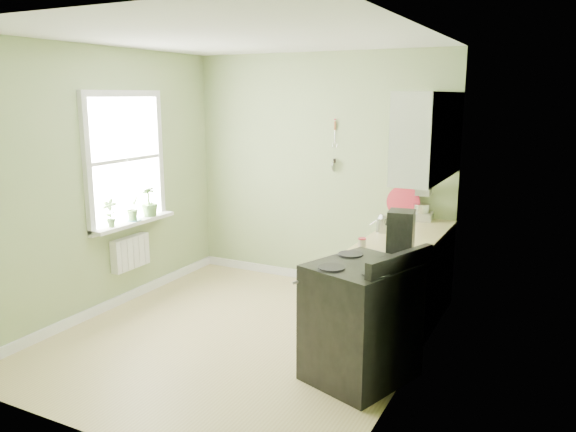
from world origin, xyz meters
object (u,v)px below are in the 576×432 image
at_px(stand_mixer, 424,203).
at_px(kettle, 382,224).
at_px(stove, 361,321).
at_px(coffee_maker, 401,233).

xyz_separation_m(stand_mixer, kettle, (-0.21, -0.81, -0.09)).
bearing_deg(stove, kettle, 100.94).
bearing_deg(stove, coffee_maker, 76.17).
bearing_deg(stand_mixer, kettle, -104.59).
bearing_deg(coffee_maker, stove, -103.83).
distance_m(stove, coffee_maker, 0.83).
distance_m(stand_mixer, kettle, 0.84).
distance_m(stand_mixer, coffee_maker, 1.45).
bearing_deg(kettle, coffee_maker, -60.22).
height_order(stand_mixer, kettle, stand_mixer).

